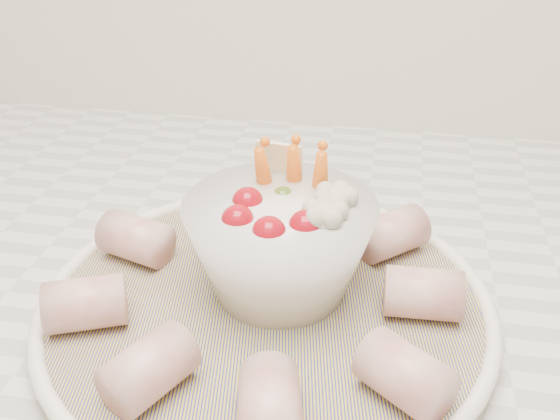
# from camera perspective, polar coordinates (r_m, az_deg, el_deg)

# --- Properties ---
(serving_platter) EXTENTS (0.40, 0.40, 0.02)m
(serving_platter) POSITION_cam_1_polar(r_m,az_deg,el_deg) (0.49, -1.27, -8.62)
(serving_platter) COLOR navy
(serving_platter) RESTS_ON kitchen_counter
(veggie_bowl) EXTENTS (0.15, 0.15, 0.11)m
(veggie_bowl) POSITION_cam_1_polar(r_m,az_deg,el_deg) (0.48, 0.08, -3.11)
(veggie_bowl) COLOR white
(veggie_bowl) RESTS_ON serving_platter
(cured_meat_rolls) EXTENTS (0.30, 0.31, 0.04)m
(cured_meat_rolls) POSITION_cam_1_polar(r_m,az_deg,el_deg) (0.47, -1.30, -6.45)
(cured_meat_rolls) COLOR #BA5555
(cured_meat_rolls) RESTS_ON serving_platter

